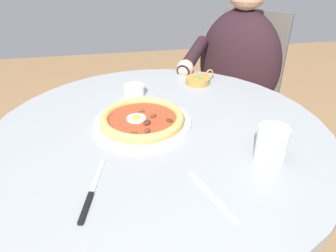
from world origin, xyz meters
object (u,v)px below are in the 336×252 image
(water_glass, at_px, (271,147))
(diner_person, at_px, (234,101))
(steak_knife, at_px, (90,198))
(fork_utensil, at_px, (212,195))
(pizza_on_plate, at_px, (142,120))
(cafe_chair_diner, at_px, (244,84))
(ramekin_capers, at_px, (134,90))
(olive_pan, at_px, (198,80))
(dining_table, at_px, (160,171))

(water_glass, xyz_separation_m, diner_person, (0.78, -0.21, -0.27))
(water_glass, distance_m, steak_knife, 0.46)
(steak_knife, xyz_separation_m, fork_utensil, (-0.04, -0.27, -0.00))
(water_glass, height_order, diner_person, diner_person)
(pizza_on_plate, height_order, steak_knife, pizza_on_plate)
(diner_person, height_order, cafe_chair_diner, diner_person)
(ramekin_capers, bearing_deg, diner_person, -56.93)
(pizza_on_plate, distance_m, fork_utensil, 0.36)
(ramekin_capers, height_order, olive_pan, olive_pan)
(dining_table, relative_size, water_glass, 10.59)
(ramekin_capers, bearing_deg, steak_knife, 164.72)
(cafe_chair_diner, bearing_deg, pizza_on_plate, 137.62)
(water_glass, distance_m, cafe_chair_diner, 0.97)
(dining_table, bearing_deg, olive_pan, -31.21)
(steak_knife, bearing_deg, olive_pan, -34.09)
(steak_knife, xyz_separation_m, olive_pan, (0.58, -0.39, 0.01))
(olive_pan, bearing_deg, diner_person, -44.54)
(olive_pan, bearing_deg, pizza_on_plate, 138.46)
(diner_person, bearing_deg, ramekin_capers, 123.07)
(steak_knife, distance_m, diner_person, 1.10)
(water_glass, relative_size, ramekin_capers, 1.35)
(olive_pan, relative_size, diner_person, 0.10)
(olive_pan, xyz_separation_m, cafe_chair_diner, (0.39, -0.36, -0.21))
(olive_pan, distance_m, fork_utensil, 0.63)
(fork_utensil, bearing_deg, olive_pan, -11.21)
(pizza_on_plate, distance_m, diner_person, 0.79)
(olive_pan, relative_size, fork_utensil, 0.65)
(steak_knife, height_order, diner_person, diner_person)
(pizza_on_plate, relative_size, fork_utensil, 1.69)
(pizza_on_plate, bearing_deg, water_glass, -127.59)
(water_glass, height_order, ramekin_capers, water_glass)
(dining_table, height_order, olive_pan, olive_pan)
(olive_pan, height_order, cafe_chair_diner, cafe_chair_diner)
(olive_pan, xyz_separation_m, fork_utensil, (-0.61, 0.12, -0.01))
(water_glass, xyz_separation_m, cafe_chair_diner, (0.89, -0.30, -0.24))
(cafe_chair_diner, bearing_deg, ramekin_capers, 126.44)
(dining_table, bearing_deg, ramekin_capers, 11.05)
(steak_knife, xyz_separation_m, cafe_chair_diner, (0.96, -0.75, -0.20))
(water_glass, bearing_deg, fork_utensil, 120.03)
(diner_person, bearing_deg, olive_pan, 135.46)
(water_glass, xyz_separation_m, olive_pan, (0.51, 0.06, -0.03))
(dining_table, height_order, diner_person, diner_person)
(pizza_on_plate, relative_size, diner_person, 0.26)
(steak_knife, height_order, cafe_chair_diner, cafe_chair_diner)
(diner_person, bearing_deg, dining_table, 142.14)
(dining_table, relative_size, pizza_on_plate, 3.44)
(water_glass, relative_size, steak_knife, 0.44)
(fork_utensil, relative_size, cafe_chair_diner, 0.19)
(pizza_on_plate, height_order, diner_person, diner_person)
(dining_table, distance_m, ramekin_capers, 0.32)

